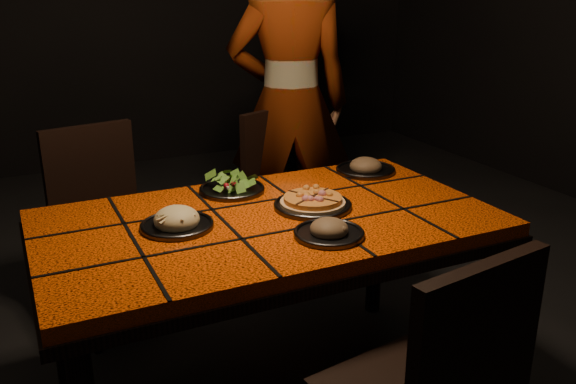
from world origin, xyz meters
name	(u,v)px	position (x,y,z in m)	size (l,w,h in m)	color
dining_table	(268,237)	(0.00, 0.00, 0.67)	(1.62, 0.92, 0.75)	#F44C07
chair_far_left	(102,214)	(-0.46, 0.86, 0.53)	(0.49, 0.49, 0.93)	black
chair_far_right	(283,182)	(0.52, 0.97, 0.52)	(0.54, 0.54, 0.90)	black
diner	(290,104)	(0.61, 1.08, 0.92)	(0.67, 0.44, 1.83)	brown
plate_pizza	(313,203)	(0.18, 0.01, 0.77)	(0.33, 0.33, 0.04)	#35363A
plate_pasta	(177,222)	(-0.32, 0.04, 0.77)	(0.25, 0.25, 0.08)	#35363A
plate_salad	(232,186)	(-0.02, 0.31, 0.78)	(0.26, 0.26, 0.07)	#35363A
plate_mushroom_a	(329,230)	(0.11, -0.25, 0.77)	(0.23, 0.23, 0.08)	#35363A
plate_mushroom_b	(366,167)	(0.60, 0.31, 0.77)	(0.26, 0.26, 0.09)	#35363A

